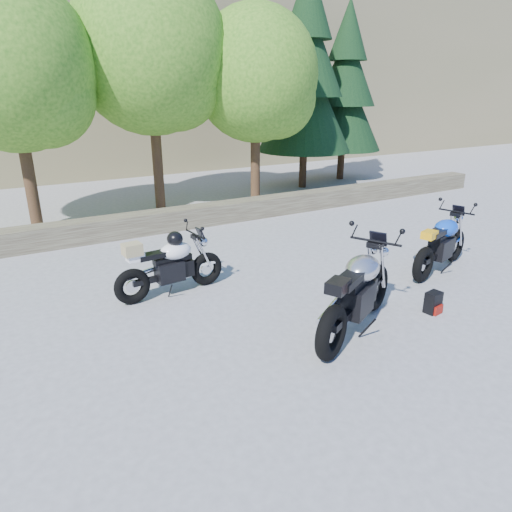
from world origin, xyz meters
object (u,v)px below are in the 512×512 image
(white_bike, at_px, (170,265))
(blue_bike, at_px, (442,244))
(silver_bike, at_px, (357,293))
(backpack, at_px, (433,303))

(white_bike, height_order, blue_bike, white_bike)
(silver_bike, relative_size, white_bike, 1.14)
(white_bike, distance_m, blue_bike, 5.02)
(blue_bike, relative_size, backpack, 6.19)
(backpack, bearing_deg, blue_bike, 28.64)
(silver_bike, height_order, blue_bike, silver_bike)
(silver_bike, distance_m, white_bike, 3.10)
(white_bike, bearing_deg, silver_bike, -58.82)
(white_bike, xyz_separation_m, blue_bike, (4.78, -1.51, -0.01))
(blue_bike, bearing_deg, silver_bike, -178.59)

